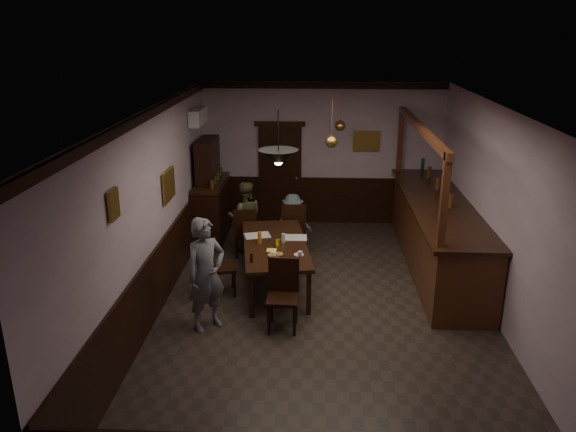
# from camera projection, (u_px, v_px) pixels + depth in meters

# --- Properties ---
(room) EXTENTS (5.01, 8.01, 3.01)m
(room) POSITION_uv_depth(u_px,v_px,m) (325.00, 216.00, 8.03)
(room) COLOR #2D2621
(room) RESTS_ON ground
(dining_table) EXTENTS (1.31, 2.32, 0.75)m
(dining_table) POSITION_uv_depth(u_px,v_px,m) (275.00, 247.00, 9.08)
(dining_table) COLOR black
(dining_table) RESTS_ON ground
(chair_far_left) EXTENTS (0.45, 0.45, 0.95)m
(chair_far_left) POSITION_uv_depth(u_px,v_px,m) (245.00, 230.00, 10.29)
(chair_far_left) COLOR black
(chair_far_left) RESTS_ON ground
(chair_far_right) EXTENTS (0.45, 0.45, 1.02)m
(chair_far_right) POSITION_uv_depth(u_px,v_px,m) (294.00, 227.00, 10.35)
(chair_far_right) COLOR black
(chair_far_right) RESTS_ON ground
(chair_near) EXTENTS (0.45, 0.45, 1.01)m
(chair_near) POSITION_uv_depth(u_px,v_px,m) (283.00, 291.00, 7.88)
(chair_near) COLOR black
(chair_near) RESTS_ON ground
(chair_side) EXTENTS (0.50, 0.50, 0.97)m
(chair_side) POSITION_uv_depth(u_px,v_px,m) (217.00, 263.00, 8.85)
(chair_side) COLOR black
(chair_side) RESTS_ON ground
(person_standing) EXTENTS (0.71, 0.70, 1.64)m
(person_standing) POSITION_uv_depth(u_px,v_px,m) (206.00, 274.00, 7.76)
(person_standing) COLOR slate
(person_standing) RESTS_ON ground
(person_seated_left) EXTENTS (0.73, 0.61, 1.36)m
(person_seated_left) POSITION_uv_depth(u_px,v_px,m) (245.00, 217.00, 10.50)
(person_seated_left) COLOR brown
(person_seated_left) RESTS_ON ground
(person_seated_right) EXTENTS (0.73, 0.45, 1.10)m
(person_seated_right) POSITION_uv_depth(u_px,v_px,m) (293.00, 222.00, 10.62)
(person_seated_right) COLOR slate
(person_seated_right) RESTS_ON ground
(newspaper_left) EXTENTS (0.49, 0.41, 0.01)m
(newspaper_left) POSITION_uv_depth(u_px,v_px,m) (257.00, 235.00, 9.38)
(newspaper_left) COLOR silver
(newspaper_left) RESTS_ON dining_table
(newspaper_right) EXTENTS (0.43, 0.32, 0.01)m
(newspaper_right) POSITION_uv_depth(u_px,v_px,m) (294.00, 237.00, 9.29)
(newspaper_right) COLOR silver
(newspaper_right) RESTS_ON dining_table
(napkin) EXTENTS (0.17, 0.17, 0.00)m
(napkin) POSITION_uv_depth(u_px,v_px,m) (272.00, 250.00, 8.78)
(napkin) COLOR #FFF55D
(napkin) RESTS_ON dining_table
(saucer) EXTENTS (0.15, 0.15, 0.01)m
(saucer) POSITION_uv_depth(u_px,v_px,m) (299.00, 255.00, 8.59)
(saucer) COLOR white
(saucer) RESTS_ON dining_table
(coffee_cup) EXTENTS (0.09, 0.09, 0.07)m
(coffee_cup) POSITION_uv_depth(u_px,v_px,m) (300.00, 254.00, 8.52)
(coffee_cup) COLOR white
(coffee_cup) RESTS_ON saucer
(pastry_plate) EXTENTS (0.22, 0.22, 0.01)m
(pastry_plate) POSITION_uv_depth(u_px,v_px,m) (275.00, 255.00, 8.58)
(pastry_plate) COLOR white
(pastry_plate) RESTS_ON dining_table
(pastry_ring_a) EXTENTS (0.13, 0.13, 0.04)m
(pastry_ring_a) POSITION_uv_depth(u_px,v_px,m) (272.00, 255.00, 8.50)
(pastry_ring_a) COLOR #C68C47
(pastry_ring_a) RESTS_ON pastry_plate
(pastry_ring_b) EXTENTS (0.13, 0.13, 0.04)m
(pastry_ring_b) POSITION_uv_depth(u_px,v_px,m) (279.00, 254.00, 8.54)
(pastry_ring_b) COLOR #C68C47
(pastry_ring_b) RESTS_ON pastry_plate
(soda_can) EXTENTS (0.07, 0.07, 0.12)m
(soda_can) POSITION_uv_depth(u_px,v_px,m) (278.00, 243.00, 8.91)
(soda_can) COLOR yellow
(soda_can) RESTS_ON dining_table
(beer_glass) EXTENTS (0.06, 0.06, 0.20)m
(beer_glass) POSITION_uv_depth(u_px,v_px,m) (260.00, 238.00, 9.02)
(beer_glass) COLOR #BF721E
(beer_glass) RESTS_ON dining_table
(water_glass) EXTENTS (0.06, 0.06, 0.15)m
(water_glass) POSITION_uv_depth(u_px,v_px,m) (283.00, 238.00, 9.07)
(water_glass) COLOR silver
(water_glass) RESTS_ON dining_table
(pepper_mill) EXTENTS (0.04, 0.04, 0.14)m
(pepper_mill) POSITION_uv_depth(u_px,v_px,m) (252.00, 258.00, 8.32)
(pepper_mill) COLOR black
(pepper_mill) RESTS_ON dining_table
(sideboard) EXTENTS (0.54, 1.52, 2.01)m
(sideboard) POSITION_uv_depth(u_px,v_px,m) (211.00, 199.00, 11.15)
(sideboard) COLOR black
(sideboard) RESTS_ON ground
(bar_counter) EXTENTS (1.05, 4.53, 2.53)m
(bar_counter) POSITION_uv_depth(u_px,v_px,m) (437.00, 233.00, 9.82)
(bar_counter) COLOR #442212
(bar_counter) RESTS_ON ground
(door_back) EXTENTS (0.90, 0.06, 2.10)m
(door_back) POSITION_uv_depth(u_px,v_px,m) (280.00, 175.00, 11.95)
(door_back) COLOR black
(door_back) RESTS_ON ground
(ac_unit) EXTENTS (0.20, 0.85, 0.30)m
(ac_unit) POSITION_uv_depth(u_px,v_px,m) (198.00, 117.00, 10.57)
(ac_unit) COLOR white
(ac_unit) RESTS_ON ground
(picture_left_small) EXTENTS (0.04, 0.28, 0.36)m
(picture_left_small) POSITION_uv_depth(u_px,v_px,m) (114.00, 204.00, 6.42)
(picture_left_small) COLOR olive
(picture_left_small) RESTS_ON ground
(picture_left_large) EXTENTS (0.04, 0.62, 0.48)m
(picture_left_large) POSITION_uv_depth(u_px,v_px,m) (169.00, 185.00, 8.83)
(picture_left_large) COLOR olive
(picture_left_large) RESTS_ON ground
(picture_back) EXTENTS (0.55, 0.04, 0.42)m
(picture_back) POSITION_uv_depth(u_px,v_px,m) (366.00, 141.00, 11.63)
(picture_back) COLOR olive
(picture_back) RESTS_ON ground
(pendant_iron) EXTENTS (0.56, 0.56, 0.76)m
(pendant_iron) POSITION_uv_depth(u_px,v_px,m) (278.00, 158.00, 7.78)
(pendant_iron) COLOR black
(pendant_iron) RESTS_ON ground
(pendant_brass_mid) EXTENTS (0.20, 0.20, 0.81)m
(pendant_brass_mid) POSITION_uv_depth(u_px,v_px,m) (331.00, 142.00, 9.09)
(pendant_brass_mid) COLOR #BF8C3F
(pendant_brass_mid) RESTS_ON ground
(pendant_brass_far) EXTENTS (0.20, 0.20, 0.81)m
(pendant_brass_far) POSITION_uv_depth(u_px,v_px,m) (340.00, 126.00, 10.49)
(pendant_brass_far) COLOR #BF8C3F
(pendant_brass_far) RESTS_ON ground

